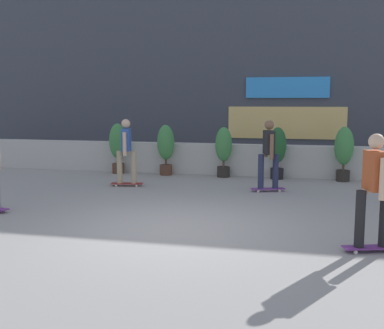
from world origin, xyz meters
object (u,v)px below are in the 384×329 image
skater_by_wall_right (126,149)px  skater_far_left (269,152)px  potted_plant_4 (344,150)px  skater_far_right (374,187)px  potted_plant_0 (118,145)px  potted_plant_1 (166,146)px  potted_plant_3 (277,149)px  potted_plant_2 (224,149)px

skater_by_wall_right → skater_far_left: 3.54m
skater_by_wall_right → skater_far_left: bearing=1.2°
potted_plant_4 → skater_by_wall_right: skater_by_wall_right is taller
skater_far_right → potted_plant_4: bearing=88.3°
potted_plant_0 → potted_plant_1: (1.48, 0.00, -0.02)m
skater_far_right → skater_by_wall_right: bearing=141.8°
potted_plant_1 → potted_plant_4: bearing=-0.0°
potted_plant_1 → potted_plant_3: (3.19, -0.00, -0.02)m
potted_plant_1 → potted_plant_4: size_ratio=1.00×
potted_plant_1 → skater_far_right: skater_far_right is taller
potted_plant_4 → skater_by_wall_right: 5.76m
potted_plant_2 → skater_far_right: bearing=-63.2°
potted_plant_4 → skater_by_wall_right: size_ratio=0.87×
potted_plant_2 → potted_plant_4: (3.25, 0.00, 0.04)m
potted_plant_3 → skater_far_right: size_ratio=0.84×
potted_plant_2 → skater_far_right: size_ratio=0.84×
potted_plant_1 → skater_by_wall_right: size_ratio=0.86×
skater_by_wall_right → skater_far_left: (3.54, 0.07, 0.00)m
skater_far_left → skater_far_right: (1.71, -4.20, 0.00)m
skater_by_wall_right → potted_plant_1: bearing=76.2°
potted_plant_3 → skater_by_wall_right: skater_by_wall_right is taller
potted_plant_3 → potted_plant_0: bearing=180.0°
potted_plant_3 → potted_plant_1: bearing=180.0°
potted_plant_0 → potted_plant_1: potted_plant_0 is taller
potted_plant_2 → potted_plant_0: bearing=180.0°
potted_plant_0 → skater_by_wall_right: skater_by_wall_right is taller
potted_plant_4 → skater_by_wall_right: (-5.42, -1.94, 0.09)m
potted_plant_1 → potted_plant_2: size_ratio=1.03×
potted_plant_0 → potted_plant_4: potted_plant_0 is taller
skater_far_left → skater_far_right: bearing=-67.9°
potted_plant_1 → potted_plant_4: 4.94m
skater_by_wall_right → skater_far_right: size_ratio=1.00×
potted_plant_3 → skater_far_right: 6.27m
potted_plant_3 → potted_plant_4: (1.75, 0.00, 0.03)m
potted_plant_0 → potted_plant_2: bearing=0.0°
skater_far_left → skater_far_right: 4.53m
potted_plant_1 → potted_plant_3: size_ratio=1.02×
potted_plant_3 → skater_far_left: size_ratio=0.84×
potted_plant_4 → potted_plant_1: bearing=180.0°
skater_far_left → potted_plant_0: bearing=157.6°
skater_far_left → potted_plant_1: bearing=148.6°
potted_plant_0 → potted_plant_4: bearing=0.0°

